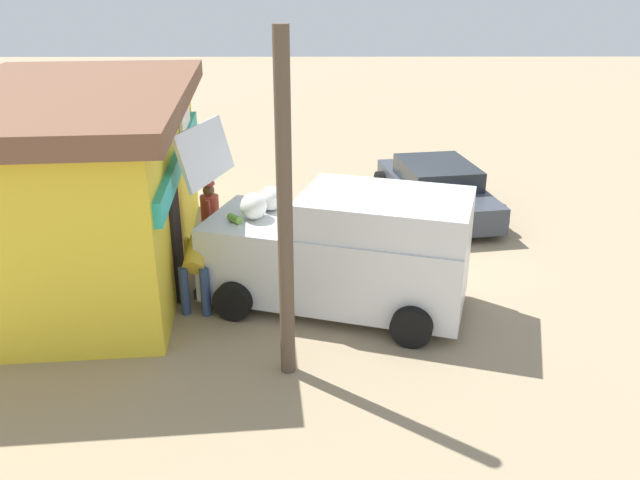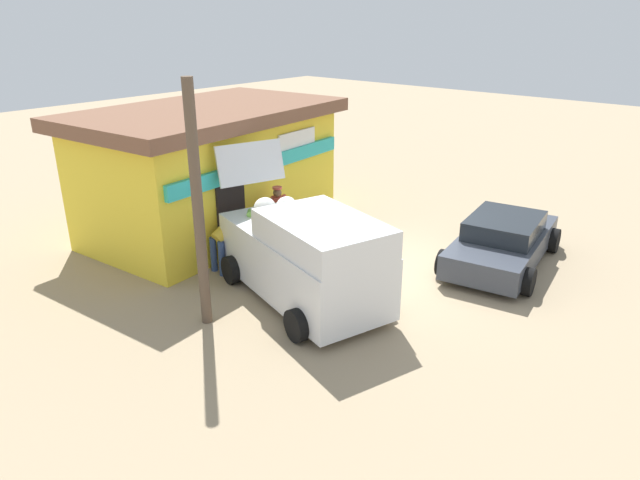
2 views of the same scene
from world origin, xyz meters
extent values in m
plane|color=#9E896B|center=(0.00, 0.00, 0.00)|extent=(60.00, 60.00, 0.00)
cube|color=yellow|center=(-1.41, 5.29, 1.49)|extent=(6.70, 4.16, 2.98)
cube|color=#2DB7B2|center=(-1.24, 3.44, 2.08)|extent=(6.06, 0.68, 0.36)
cube|color=black|center=(-2.38, 3.37, 1.00)|extent=(0.90, 0.14, 2.00)
cube|color=white|center=(0.16, 3.59, 2.38)|extent=(1.50, 0.20, 0.60)
cube|color=brown|center=(-1.41, 5.29, 3.15)|extent=(7.31, 4.77, 0.34)
cube|color=silver|center=(-2.82, 0.72, 0.79)|extent=(2.90, 4.50, 1.24)
cube|color=silver|center=(-3.05, -0.04, 1.69)|extent=(2.38, 2.96, 0.55)
cube|color=black|center=(-3.40, -1.23, 1.66)|extent=(1.48, 0.51, 0.42)
cube|color=silver|center=(-2.19, 2.83, 2.41)|extent=(1.62, 0.74, 0.90)
ellipsoid|color=silver|center=(-2.14, 1.79, 1.61)|extent=(0.48, 0.40, 0.40)
ellipsoid|color=silver|center=(-2.56, 2.04, 1.62)|extent=(0.51, 0.43, 0.43)
cylinder|color=#67A13A|center=(-2.73, 2.34, 1.47)|extent=(0.27, 0.26, 0.12)
cylinder|color=#68B040|center=(-2.10, 1.85, 1.48)|extent=(0.25, 0.29, 0.13)
cylinder|color=#5BB640|center=(-2.21, 2.08, 1.48)|extent=(0.17, 0.26, 0.14)
cylinder|color=#5E9844|center=(-2.07, 1.55, 1.48)|extent=(0.18, 0.29, 0.14)
cube|color=black|center=(-2.22, 2.75, 0.25)|extent=(1.65, 0.56, 0.16)
cube|color=red|center=(-2.88, 2.96, 0.85)|extent=(0.15, 0.10, 0.20)
cube|color=red|center=(-1.55, 2.56, 0.85)|extent=(0.15, 0.10, 0.20)
cylinder|color=black|center=(-4.15, -0.36, 0.31)|extent=(0.39, 0.66, 0.62)
cylinder|color=black|center=(-2.31, -0.91, 0.31)|extent=(0.39, 0.66, 0.62)
cylinder|color=black|center=(-3.34, 2.35, 0.31)|extent=(0.39, 0.66, 0.62)
cylinder|color=black|center=(-1.50, 1.80, 0.31)|extent=(0.39, 0.66, 0.62)
cube|color=#383D47|center=(1.54, -1.68, 0.45)|extent=(4.23, 2.33, 0.56)
cube|color=#1E2328|center=(1.54, -1.68, 0.94)|extent=(2.14, 1.79, 0.43)
cylinder|color=black|center=(0.05, -0.98, 0.30)|extent=(0.63, 0.31, 0.60)
cylinder|color=black|center=(0.34, -2.81, 0.30)|extent=(0.63, 0.31, 0.60)
cylinder|color=black|center=(2.74, -0.55, 0.30)|extent=(0.63, 0.31, 0.60)
cylinder|color=black|center=(3.03, -2.38, 0.30)|extent=(0.63, 0.31, 0.60)
cylinder|color=navy|center=(-1.39, 2.98, 0.39)|extent=(0.15, 0.15, 0.79)
cylinder|color=navy|center=(-1.05, 2.99, 0.39)|extent=(0.15, 0.15, 0.79)
cylinder|color=#CC4C3F|center=(-1.22, 2.98, 1.06)|extent=(0.35, 0.35, 0.56)
sphere|color=brown|center=(-1.22, 2.98, 1.45)|extent=(0.21, 0.21, 0.21)
cylinder|color=#CC4C3F|center=(-1.22, 2.98, 1.57)|extent=(0.23, 0.23, 0.05)
cylinder|color=#CC4C3F|center=(-1.46, 2.98, 1.08)|extent=(0.09, 0.09, 0.53)
cylinder|color=#CC4C3F|center=(-0.98, 2.99, 1.08)|extent=(0.09, 0.09, 0.53)
cylinder|color=navy|center=(-3.18, 3.14, 0.41)|extent=(0.15, 0.15, 0.82)
cylinder|color=navy|center=(-3.22, 2.80, 0.41)|extent=(0.15, 0.15, 0.82)
cylinder|color=gold|center=(-2.95, 2.94, 0.96)|extent=(0.71, 0.42, 0.59)
sphere|color=brown|center=(-2.61, 2.90, 1.17)|extent=(0.22, 0.22, 0.22)
cylinder|color=gold|center=(-2.68, 3.15, 0.84)|extent=(0.09, 0.09, 0.55)
cylinder|color=gold|center=(-2.73, 2.67, 0.84)|extent=(0.09, 0.09, 0.55)
ellipsoid|color=silver|center=(-1.85, 3.97, 0.24)|extent=(0.90, 0.82, 0.48)
cylinder|color=#52B13B|center=(-1.72, 4.14, 0.08)|extent=(0.23, 0.30, 0.15)
cylinder|color=#5AA62E|center=(-2.05, 3.91, 0.07)|extent=(0.35, 0.33, 0.14)
cylinder|color=#678E44|center=(-1.56, 4.11, 0.07)|extent=(0.35, 0.28, 0.14)
cylinder|color=blue|center=(1.28, 2.16, 0.18)|extent=(0.28, 0.28, 0.35)
cylinder|color=brown|center=(-4.78, 1.42, 2.29)|extent=(0.20, 0.20, 4.59)
camera|label=1|loc=(-12.36, 1.03, 5.15)|focal=36.26mm
camera|label=2|loc=(-10.69, -6.53, 5.58)|focal=32.08mm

